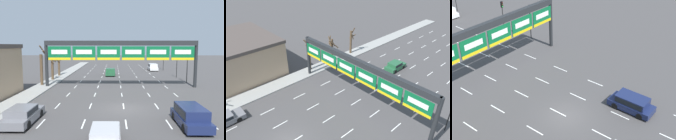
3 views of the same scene
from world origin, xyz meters
TOP-DOWN VIEW (x-y plane):
  - ground_plane at (0.00, 0.00)m, footprint 220.00×220.00m
  - lane_dashes at (0.00, 13.50)m, footprint 13.32×67.00m
  - sign_gantry at (0.00, 10.85)m, footprint 21.86×0.70m
  - suv_navy at (4.79, -4.38)m, footprint 1.92×4.41m
  - traffic_light_mid_block at (10.80, 14.78)m, footprint 0.30×0.35m
  - traffic_light_far_end at (10.74, 20.41)m, footprint 0.30×0.35m

SIDE VIEW (x-z plane):
  - ground_plane at x=0.00m, z-range 0.00..0.00m
  - lane_dashes at x=0.00m, z-range 0.00..0.01m
  - suv_navy at x=4.79m, z-range 0.10..1.65m
  - traffic_light_far_end at x=10.74m, z-range 0.93..5.21m
  - traffic_light_mid_block at x=10.80m, z-range 1.04..5.98m
  - sign_gantry at x=0.00m, z-range 2.12..8.81m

